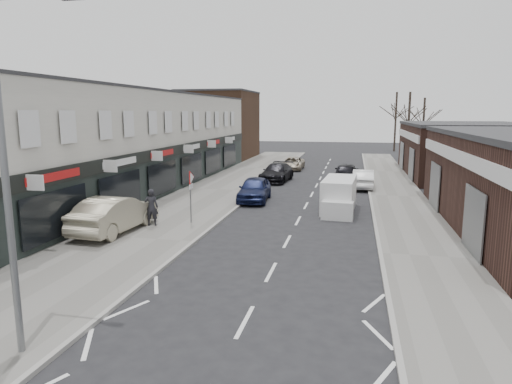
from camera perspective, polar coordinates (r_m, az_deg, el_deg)
The scene contains 19 objects.
ground at distance 11.20m, azimuth -3.93°, elevation -20.22°, with size 160.00×160.00×0.00m, color black.
pavement_left at distance 33.17m, azimuth -4.69°, elevation 0.24°, with size 5.50×64.00×0.12m, color slate.
pavement_right at distance 31.93m, azimuth 17.33°, elevation -0.56°, with size 3.50×64.00×0.12m, color slate.
shop_terrace_left at distance 33.12m, azimuth -17.37°, elevation 5.89°, with size 8.00×41.00×7.10m, color beige.
brick_block_far at distance 56.69m, azimuth -4.59°, elevation 8.26°, with size 8.00×10.00×8.00m, color #4B3020.
right_unit_far at distance 44.51m, azimuth 24.83°, elevation 4.67°, with size 10.00×16.00×4.50m, color #3C231B.
tree_far_a at distance 57.91m, azimuth 18.30°, elevation 3.86°, with size 3.60×3.60×8.00m, color #382D26, non-canonical shape.
tree_far_b at distance 64.15m, azimuth 19.97°, elevation 4.31°, with size 3.60×3.60×7.50m, color #382D26, non-canonical shape.
tree_far_c at distance 69.76m, azimuth 16.86°, elevation 4.88°, with size 3.60×3.60×8.50m, color #382D26, non-canonical shape.
street_lamp at distance 11.21m, azimuth -28.34°, elevation 3.62°, with size 2.23×0.22×8.00m.
warning_sign at distance 22.96m, azimuth -8.14°, elevation 1.26°, with size 0.12×0.80×2.70m.
white_van at distance 26.62m, azimuth 10.33°, elevation -0.47°, with size 1.96×4.94×1.89m.
sedan_on_pavement at distance 22.21m, azimuth -17.25°, elevation -2.63°, with size 1.79×5.13×1.69m, color #A59D84.
pedestrian at distance 22.94m, azimuth -12.94°, elevation -1.87°, with size 0.66×0.44×1.82m, color black.
parked_car_left_a at distance 29.18m, azimuth -0.20°, elevation 0.36°, with size 1.81×4.51×1.54m, color #141B3E.
parked_car_left_b at distance 37.55m, azimuth 2.60°, elevation 2.45°, with size 2.06×5.08×1.47m, color black.
parked_car_left_c at distance 45.54m, azimuth 4.61°, elevation 3.58°, with size 2.03×4.40×1.22m, color #B3A58F.
parked_car_right_a at distance 34.98m, azimuth 13.24°, elevation 1.60°, with size 1.51×4.32×1.43m, color silver.
parked_car_right_b at distance 37.79m, azimuth 11.20°, elevation 2.40°, with size 1.88×4.66×1.59m, color black.
Camera 1 is at (2.73, -9.29, 5.62)m, focal length 32.00 mm.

